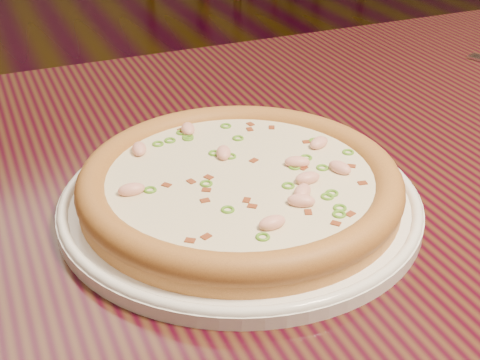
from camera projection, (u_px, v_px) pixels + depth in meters
name	position (u px, v px, depth m)	size (l,w,h in m)	color
hero_table	(320.00, 237.00, 0.76)	(1.20, 0.80, 0.75)	black
plate	(240.00, 200.00, 0.63)	(0.34, 0.34, 0.02)	white
pizza	(240.00, 183.00, 0.62)	(0.30, 0.30, 0.03)	#CF8546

